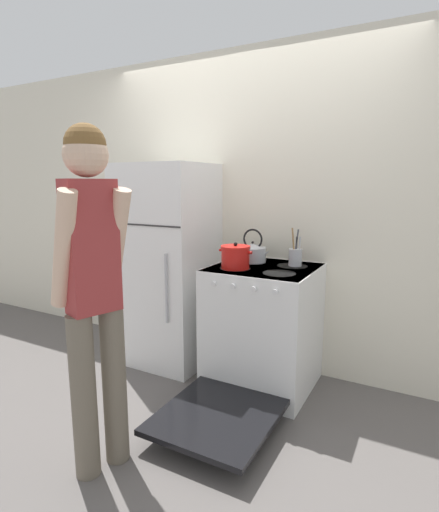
# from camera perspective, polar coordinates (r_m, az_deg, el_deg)

# --- Properties ---
(ground_plane) EXTENTS (14.00, 14.00, 0.00)m
(ground_plane) POSITION_cam_1_polar(r_m,az_deg,el_deg) (3.61, 3.69, -14.32)
(ground_plane) COLOR #5B5654
(wall_back) EXTENTS (10.00, 0.06, 2.55)m
(wall_back) POSITION_cam_1_polar(r_m,az_deg,el_deg) (3.32, 4.17, 6.33)
(wall_back) COLOR silver
(wall_back) RESTS_ON ground_plane
(refrigerator) EXTENTS (0.71, 0.65, 1.66)m
(refrigerator) POSITION_cam_1_polar(r_m,az_deg,el_deg) (3.37, -7.42, -1.29)
(refrigerator) COLOR white
(refrigerator) RESTS_ON ground_plane
(stove_range) EXTENTS (0.73, 1.42, 0.91)m
(stove_range) POSITION_cam_1_polar(r_m,az_deg,el_deg) (3.00, 5.96, -10.27)
(stove_range) COLOR white
(stove_range) RESTS_ON ground_plane
(dutch_oven_pot) EXTENTS (0.25, 0.21, 0.19)m
(dutch_oven_pot) POSITION_cam_1_polar(r_m,az_deg,el_deg) (2.83, 2.29, -0.13)
(dutch_oven_pot) COLOR red
(dutch_oven_pot) RESTS_ON stove_range
(tea_kettle) EXTENTS (0.26, 0.21, 0.26)m
(tea_kettle) POSITION_cam_1_polar(r_m,az_deg,el_deg) (3.08, 4.78, 0.56)
(tea_kettle) COLOR silver
(tea_kettle) RESTS_ON stove_range
(utensil_jar) EXTENTS (0.10, 0.10, 0.28)m
(utensil_jar) POSITION_cam_1_polar(r_m,az_deg,el_deg) (2.97, 10.79, -0.06)
(utensil_jar) COLOR #B7BABF
(utensil_jar) RESTS_ON stove_range
(person) EXTENTS (0.36, 0.42, 1.78)m
(person) POSITION_cam_1_polar(r_m,az_deg,el_deg) (2.08, -17.59, -3.76)
(person) COLOR #6B6051
(person) RESTS_ON ground_plane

